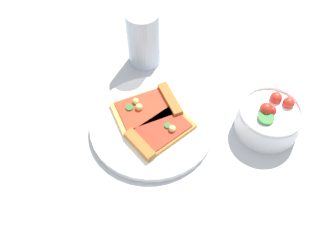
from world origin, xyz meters
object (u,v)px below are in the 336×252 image
object	(u,v)px
salad_bowl	(269,118)
soda_glass	(144,38)
pizza_slice_far	(151,107)
pizza_slice_near	(158,133)
plate	(152,125)

from	to	relation	value
salad_bowl	soda_glass	bearing A→B (deg)	-122.39
pizza_slice_far	salad_bowl	xyz separation A→B (m)	(0.02, 0.24, 0.01)
pizza_slice_near	salad_bowl	distance (m)	0.22
pizza_slice_near	salad_bowl	bearing A→B (deg)	102.00
pizza_slice_far	soda_glass	world-z (taller)	soda_glass
plate	pizza_slice_near	world-z (taller)	pizza_slice_near
pizza_slice_near	pizza_slice_far	bearing A→B (deg)	-161.36
pizza_slice_far	salad_bowl	bearing A→B (deg)	86.16
plate	salad_bowl	bearing A→B (deg)	94.83
plate	soda_glass	distance (m)	0.20
plate	salad_bowl	world-z (taller)	salad_bowl
pizza_slice_far	plate	bearing A→B (deg)	11.47
soda_glass	salad_bowl	bearing A→B (deg)	57.61
plate	salad_bowl	xyz separation A→B (m)	(-0.02, 0.23, 0.02)
plate	pizza_slice_far	xyz separation A→B (m)	(-0.04, -0.01, 0.01)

